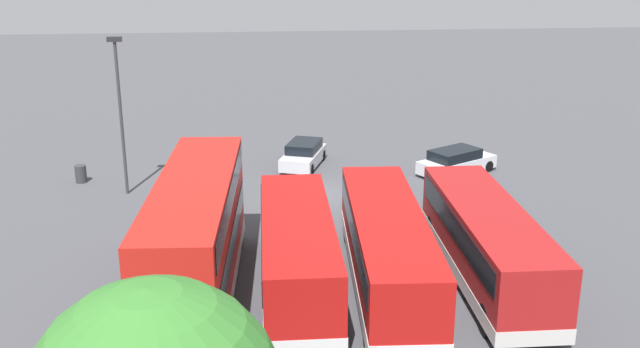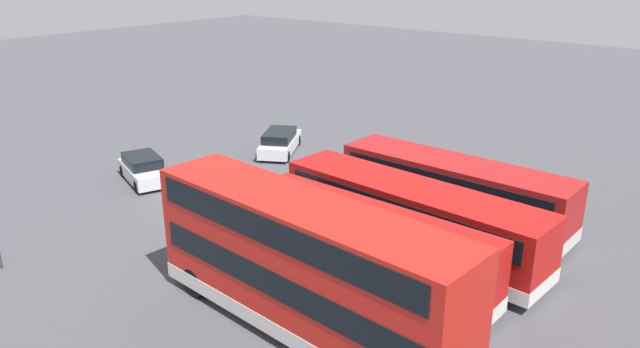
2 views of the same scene
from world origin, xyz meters
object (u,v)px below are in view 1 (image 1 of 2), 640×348
Objects in this scene: bus_single_deck_third at (297,251)px; lamp_post_tall at (120,104)px; car_hatchback_silver at (456,162)px; car_small_green at (303,155)px; bus_double_decker_fourth at (196,236)px; bus_single_deck_near_end at (487,241)px; bus_single_deck_second at (387,246)px; waste_bin_yellow at (81,174)px.

lamp_post_tall is (8.02, -11.77, 3.08)m from bus_single_deck_third.
car_hatchback_silver is 1.10× the size of car_small_green.
bus_double_decker_fourth reaches higher than car_hatchback_silver.
bus_single_deck_near_end is 19.38m from lamp_post_tall.
bus_single_deck_third is 3.71m from bus_double_decker_fourth.
car_hatchback_silver is 8.68m from car_small_green.
bus_single_deck_second is 7.02m from bus_double_decker_fourth.
bus_single_deck_second is at bearing 97.17° from car_small_green.
bus_single_deck_third is (3.36, 0.08, -0.00)m from bus_single_deck_second.
bus_double_decker_fourth is at bearing 110.19° from lamp_post_tall.
bus_single_deck_near_end reaches higher than car_small_green.
bus_single_deck_near_end is 0.93× the size of bus_single_deck_second.
bus_single_deck_third reaches higher than car_hatchback_silver.
car_hatchback_silver is (-13.40, -13.61, -1.75)m from bus_double_decker_fourth.
bus_single_deck_near_end is at bearing 142.74° from waste_bin_yellow.
bus_single_deck_third reaches higher than waste_bin_yellow.
lamp_post_tall is 8.46× the size of waste_bin_yellow.
bus_single_deck_third is 2.29× the size of car_small_green.
waste_bin_yellow is at bearing -52.12° from bus_single_deck_third.
waste_bin_yellow is at bearing -37.26° from bus_single_deck_near_end.
car_hatchback_silver is at bearing -134.57° from bus_double_decker_fourth.
bus_single_deck_second is 1.45× the size of lamp_post_tall.
bus_single_deck_second is at bearing 135.75° from waste_bin_yellow.
lamp_post_tall reaches higher than car_hatchback_silver.
bus_single_deck_second is 0.98× the size of bus_double_decker_fourth.
bus_single_deck_third is at bearing 127.88° from waste_bin_yellow.
bus_single_deck_near_end is 3.84m from bus_single_deck_second.
bus_double_decker_fourth is 1.47× the size of lamp_post_tall.
bus_double_decker_fourth is (10.81, 0.41, 0.83)m from bus_single_deck_near_end.
car_hatchback_silver is (-9.79, -13.37, -0.92)m from bus_single_deck_third.
car_small_green is (-1.41, -15.61, -0.92)m from bus_single_deck_third.
bus_single_deck_near_end is 0.92× the size of bus_double_decker_fourth.
bus_double_decker_fourth reaches higher than bus_single_deck_near_end.
lamp_post_tall is (17.82, 1.60, 4.00)m from car_hatchback_silver.
car_small_green reaches higher than waste_bin_yellow.
car_small_green is at bearing -171.81° from waste_bin_yellow.
bus_double_decker_fourth reaches higher than bus_single_deck_third.
bus_double_decker_fourth is 12.99m from lamp_post_tall.
bus_single_deck_near_end is 1.35× the size of lamp_post_tall.
bus_single_deck_third is 10.69× the size of waste_bin_yellow.
lamp_post_tall reaches higher than bus_single_deck_near_end.
waste_bin_yellow is at bearing -44.25° from bus_single_deck_second.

